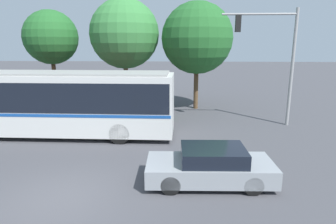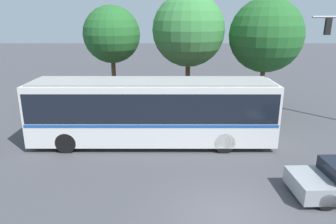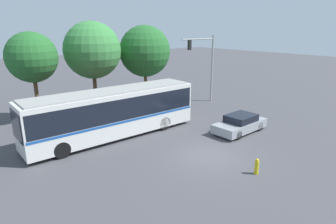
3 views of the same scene
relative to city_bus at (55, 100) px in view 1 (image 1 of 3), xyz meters
The scene contains 8 objects.
ground_plane 7.05m from the city_bus, 66.43° to the right, with size 140.00×140.00×0.00m, color #444449.
city_bus is the anchor object (origin of this frame).
sedan_foreground 9.05m from the city_bus, 33.35° to the right, with size 4.37×2.00×1.28m.
traffic_light_pole 12.29m from the city_bus, 12.87° to the left, with size 4.17×0.24×6.60m.
flowering_hedge 4.18m from the city_bus, 76.53° to the left, with size 9.69×1.02×1.70m.
street_tree_left 8.18m from the city_bus, 113.74° to the left, with size 3.86×3.86×7.05m.
street_tree_centre 8.54m from the city_bus, 73.41° to the left, with size 5.04×5.04×7.90m.
street_tree_right 10.65m from the city_bus, 42.69° to the left, with size 5.02×5.02×7.57m.
Camera 1 is at (3.78, -7.98, 4.71)m, focal length 31.01 mm.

